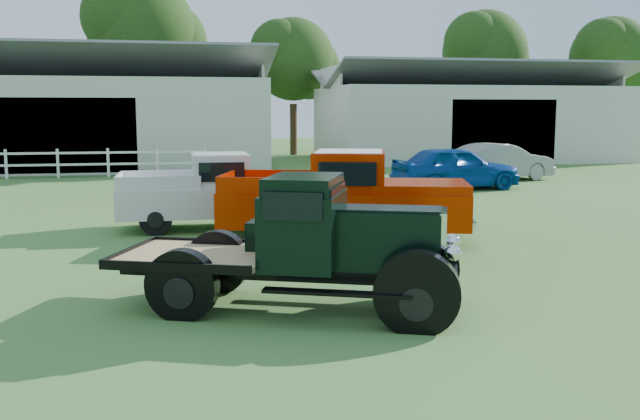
{
  "coord_description": "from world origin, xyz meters",
  "views": [
    {
      "loc": [
        -2.26,
        -10.87,
        2.79
      ],
      "look_at": [
        0.2,
        1.2,
        1.05
      ],
      "focal_mm": 40.0,
      "sensor_mm": 36.0,
      "label": 1
    }
  ],
  "objects": [
    {
      "name": "tree_c",
      "position": [
        5.0,
        33.0,
        4.5
      ],
      "size": [
        5.4,
        5.4,
        9.0
      ],
      "primitive_type": null,
      "color": "black",
      "rests_on": "ground"
    },
    {
      "name": "vintage_flatbed",
      "position": [
        -0.62,
        -1.24,
        0.94
      ],
      "size": [
        5.13,
        3.53,
        1.89
      ],
      "primitive_type": null,
      "rotation": [
        0.0,
        0.0,
        -0.38
      ],
      "color": "black",
      "rests_on": "ground"
    },
    {
      "name": "white_pickup",
      "position": [
        -1.32,
        6.0,
        0.87
      ],
      "size": [
        4.76,
        1.92,
        1.74
      ],
      "primitive_type": null,
      "rotation": [
        0.0,
        0.0,
        -0.02
      ],
      "color": "silver",
      "rests_on": "ground"
    },
    {
      "name": "misc_car_blue",
      "position": [
        7.42,
        12.7,
        0.77
      ],
      "size": [
        4.66,
        2.23,
        1.54
      ],
      "primitive_type": "imported",
      "rotation": [
        0.0,
        0.0,
        1.67
      ],
      "color": "#0A3D8F",
      "rests_on": "ground"
    },
    {
      "name": "shed_right",
      "position": [
        14.0,
        27.0,
        2.6
      ],
      "size": [
        16.8,
        9.2,
        5.2
      ],
      "primitive_type": null,
      "color": "silver",
      "rests_on": "ground"
    },
    {
      "name": "fence_rail",
      "position": [
        -8.0,
        20.0,
        0.6
      ],
      "size": [
        14.2,
        0.16,
        1.2
      ],
      "primitive_type": null,
      "color": "white",
      "rests_on": "ground"
    },
    {
      "name": "shed_left",
      "position": [
        -7.0,
        26.0,
        2.8
      ],
      "size": [
        18.8,
        10.2,
        5.6
      ],
      "primitive_type": null,
      "color": "silver",
      "rests_on": "ground"
    },
    {
      "name": "tree_d",
      "position": [
        18.0,
        34.0,
        5.0
      ],
      "size": [
        6.0,
        6.0,
        10.0
      ],
      "primitive_type": null,
      "color": "black",
      "rests_on": "ground"
    },
    {
      "name": "tree_e",
      "position": [
        26.0,
        32.0,
        4.75
      ],
      "size": [
        5.7,
        5.7,
        9.5
      ],
      "primitive_type": null,
      "color": "black",
      "rests_on": "ground"
    },
    {
      "name": "ground",
      "position": [
        0.0,
        0.0,
        0.0
      ],
      "size": [
        120.0,
        120.0,
        0.0
      ],
      "primitive_type": "plane",
      "color": "#436B2D"
    },
    {
      "name": "tree_b",
      "position": [
        -4.0,
        34.0,
        5.75
      ],
      "size": [
        6.9,
        6.9,
        11.5
      ],
      "primitive_type": null,
      "color": "black",
      "rests_on": "ground"
    },
    {
      "name": "misc_car_grey",
      "position": [
        10.32,
        15.34,
        0.73
      ],
      "size": [
        4.7,
        2.53,
        1.47
      ],
      "primitive_type": "imported",
      "rotation": [
        0.0,
        0.0,
        1.8
      ],
      "color": "gray",
      "rests_on": "ground"
    },
    {
      "name": "red_pickup",
      "position": [
        1.23,
        3.7,
        0.98
      ],
      "size": [
        5.72,
        3.48,
        1.96
      ],
      "primitive_type": null,
      "rotation": [
        0.0,
        0.0,
        -0.28
      ],
      "color": "#A61B00",
      "rests_on": "ground"
    }
  ]
}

